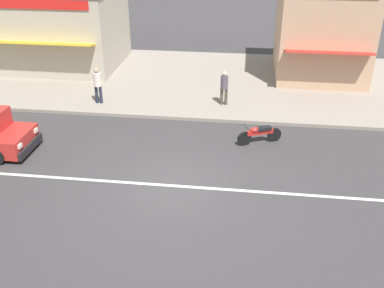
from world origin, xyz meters
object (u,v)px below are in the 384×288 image
at_px(pedestrian_mid_kerb, 98,83).
at_px(pedestrian_by_shop, 224,86).
at_px(shopfront_mid_block, 60,25).
at_px(motorcycle_1, 259,133).
at_px(shopfront_corner_warung, 322,26).

height_order(pedestrian_mid_kerb, pedestrian_by_shop, pedestrian_mid_kerb).
bearing_deg(shopfront_mid_block, motorcycle_1, -36.71).
xyz_separation_m(motorcycle_1, shopfront_mid_block, (-11.24, 8.38, 1.95)).
height_order(motorcycle_1, pedestrian_by_shop, pedestrian_by_shop).
distance_m(motorcycle_1, pedestrian_mid_kerb, 7.96).
distance_m(motorcycle_1, shopfront_mid_block, 14.15).
distance_m(pedestrian_by_shop, shopfront_mid_block, 10.91).
height_order(pedestrian_mid_kerb, shopfront_corner_warung, shopfront_corner_warung).
distance_m(motorcycle_1, pedestrian_by_shop, 3.82).
xyz_separation_m(pedestrian_mid_kerb, shopfront_mid_block, (-3.84, 5.53, 1.24)).
relative_size(shopfront_corner_warung, shopfront_mid_block, 0.91).
relative_size(pedestrian_by_shop, shopfront_corner_warung, 0.26).
bearing_deg(pedestrian_by_shop, motorcycle_1, -64.59).
distance_m(pedestrian_mid_kerb, shopfront_corner_warung, 12.05).
bearing_deg(shopfront_corner_warung, motorcycle_1, -110.61).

